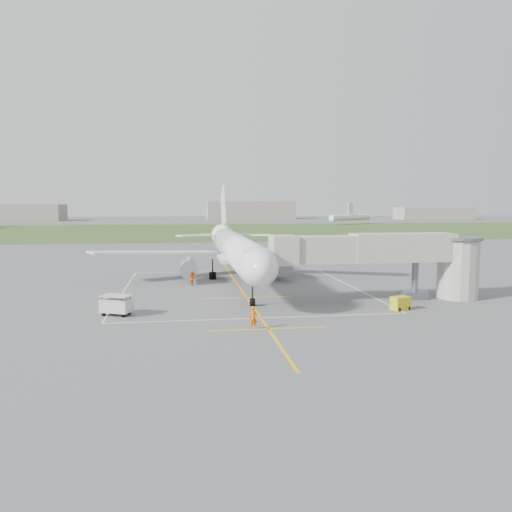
{
  "coord_description": "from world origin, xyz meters",
  "views": [
    {
      "loc": [
        -6.95,
        -64.0,
        10.37
      ],
      "look_at": [
        1.92,
        -4.0,
        4.0
      ],
      "focal_mm": 35.0,
      "sensor_mm": 36.0,
      "label": 1
    }
  ],
  "objects": [
    {
      "name": "distant_aircraft",
      "position": [
        -10.59,
        175.11,
        3.59
      ],
      "size": [
        201.32,
        32.64,
        8.85
      ],
      "color": "white",
      "rests_on": "ground"
    },
    {
      "name": "gpu_unit",
      "position": [
        14.12,
        -18.47,
        0.65
      ],
      "size": [
        2.02,
        1.68,
        1.31
      ],
      "rotation": [
        0.0,
        0.0,
        0.32
      ],
      "color": "gold",
      "rests_on": "ground"
    },
    {
      "name": "apron_markings",
      "position": [
        0.0,
        -5.82,
        0.01
      ],
      "size": [
        28.2,
        60.0,
        0.01
      ],
      "color": "#EEB50E",
      "rests_on": "ground"
    },
    {
      "name": "ramp_worker_nose",
      "position": [
        -1.23,
        -23.85,
        0.93
      ],
      "size": [
        0.69,
        0.47,
        1.85
      ],
      "primitive_type": "imported",
      "rotation": [
        0.0,
        0.0,
        -0.04
      ],
      "color": "#E15807",
      "rests_on": "ground"
    },
    {
      "name": "ramp_worker_wing",
      "position": [
        -5.8,
        -0.51,
        0.86
      ],
      "size": [
        1.0,
        1.06,
        1.72
      ],
      "primitive_type": "imported",
      "rotation": [
        0.0,
        0.0,
        2.14
      ],
      "color": "#DA4606",
      "rests_on": "ground"
    },
    {
      "name": "baggage_cart",
      "position": [
        -13.15,
        -16.87,
        0.97
      ],
      "size": [
        3.15,
        2.58,
        1.9
      ],
      "rotation": [
        0.0,
        0.0,
        -0.41
      ],
      "color": "silver",
      "rests_on": "ground"
    },
    {
      "name": "grass_strip",
      "position": [
        0.0,
        130.0,
        0.01
      ],
      "size": [
        700.0,
        120.0,
        0.02
      ],
      "primitive_type": "cube",
      "color": "#334F22",
      "rests_on": "ground"
    },
    {
      "name": "airliner",
      "position": [
        -0.0,
        0.75,
        4.39
      ],
      "size": [
        38.93,
        46.75,
        13.52
      ],
      "color": "white",
      "rests_on": "ground"
    },
    {
      "name": "jet_bridge",
      "position": [
        15.72,
        -13.5,
        4.74
      ],
      "size": [
        23.4,
        5.0,
        7.2
      ],
      "color": "#9D998D",
      "rests_on": "ground"
    },
    {
      "name": "distant_hangars",
      "position": [
        -16.15,
        265.19,
        5.17
      ],
      "size": [
        345.0,
        49.0,
        12.0
      ],
      "color": "gray",
      "rests_on": "ground"
    },
    {
      "name": "ground",
      "position": [
        0.0,
        0.0,
        0.0
      ],
      "size": [
        700.0,
        700.0,
        0.0
      ],
      "primitive_type": "plane",
      "color": "#505052",
      "rests_on": "ground"
    }
  ]
}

